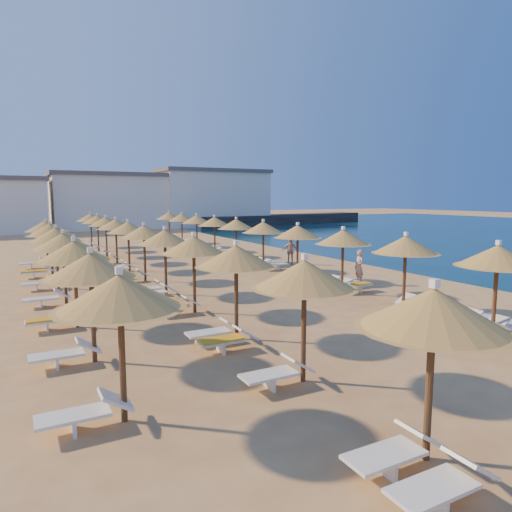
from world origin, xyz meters
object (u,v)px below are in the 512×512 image
jetty (287,219)px  parasol_row_east (279,230)px  beachgoer_a (359,267)px  parasol_row_west (154,235)px  beachgoer_c (290,251)px

jetty → parasol_row_east: (-24.84, -39.27, 1.69)m
jetty → beachgoer_a: 48.76m
parasol_row_east → parasol_row_west: 6.76m
parasol_row_west → beachgoer_a: 9.87m
jetty → parasol_row_west: parasol_row_west is taller
jetty → beachgoer_c: (-22.10, -36.02, 0.08)m
jetty → beachgoer_a: bearing=-129.8°
jetty → beachgoer_a: (-22.67, -43.17, 0.09)m
parasol_row_west → beachgoer_a: size_ratio=24.59×
parasol_row_east → beachgoer_c: 4.54m
parasol_row_west → beachgoer_a: (8.92, -3.90, -1.60)m
parasol_row_west → beachgoer_c: (9.49, 3.25, -1.61)m
parasol_row_east → beachgoer_c: (2.73, 3.25, -1.61)m
jetty → beachgoer_a: beachgoer_a is taller
parasol_row_east → beachgoer_a: parasol_row_east is taller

